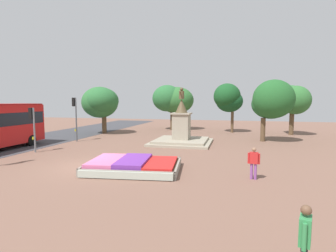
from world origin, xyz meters
The scene contains 12 objects.
ground_plane centered at (0.00, 0.00, 0.00)m, with size 78.18×78.18×0.00m, color brown.
flower_planter centered at (2.81, -0.15, 0.27)m, with size 5.29×4.07×0.63m.
statue_monument centered at (3.58, 9.43, 0.93)m, with size 5.18×5.18×4.93m.
traffic_light_mid_block centered at (-6.10, 2.82, 2.26)m, with size 0.41×0.30×3.26m.
traffic_light_far_corner centered at (-6.18, 8.21, 2.77)m, with size 0.41×0.30×4.06m.
pedestrian_with_handbag centered at (9.53, -7.51, 0.92)m, with size 0.34×0.71×1.65m.
pedestrian_near_planter centered at (9.04, -0.23, 0.88)m, with size 0.56×0.27×1.54m.
park_tree_far_left centered at (11.43, 12.58, 3.73)m, with size 3.73×3.69×5.69m.
park_tree_behind_statue centered at (-6.74, 14.10, 3.67)m, with size 4.39×4.57×5.39m.
park_tree_far_right centered at (7.31, 19.07, 4.06)m, with size 3.45×3.48×5.84m.
park_tree_street_side centered at (0.19, 20.33, 3.96)m, with size 5.35×4.17×5.83m.
park_tree_mid_canopy centered at (14.28, 18.35, 3.97)m, with size 3.41×3.92×5.51m.
Camera 1 is at (8.10, -13.09, 3.72)m, focal length 28.00 mm.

